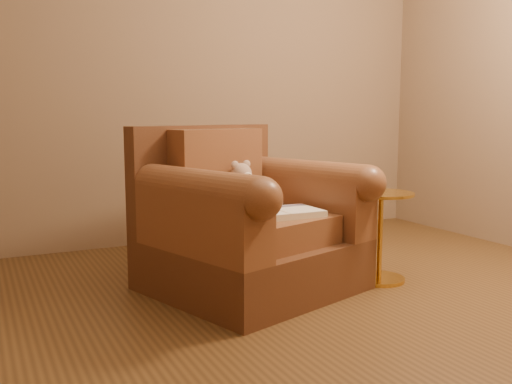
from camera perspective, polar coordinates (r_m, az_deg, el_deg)
name	(u,v)px	position (r m, az deg, el deg)	size (l,w,h in m)	color
floor	(343,322)	(2.76, 8.70, -12.72)	(4.00, 4.00, 0.00)	brown
armchair	(246,226)	(3.17, -0.96, -3.43)	(1.24, 1.21, 0.90)	#57321D
teddy_bear	(244,190)	(3.23, -1.21, 0.17)	(0.20, 0.23, 0.28)	tan
guidebook	(278,213)	(3.00, 2.26, -2.12)	(0.45, 0.27, 0.04)	beige
side_table	(380,233)	(3.37, 12.30, -4.07)	(0.37, 0.37, 0.52)	gold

